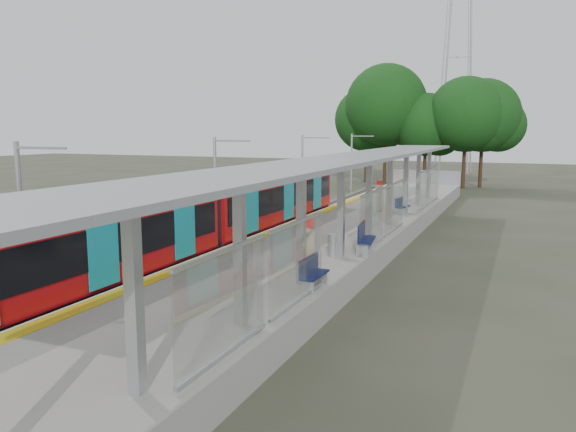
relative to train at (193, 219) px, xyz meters
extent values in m
cube|color=#59544C|center=(0.00, 5.92, -1.93)|extent=(3.00, 70.00, 0.24)
cube|color=gray|center=(4.50, 5.92, -1.55)|extent=(6.00, 50.00, 1.00)
cube|color=gold|center=(1.95, 5.92, -1.04)|extent=(0.60, 50.00, 0.02)
cube|color=#9EA0A5|center=(4.50, 30.87, -0.45)|extent=(6.00, 0.10, 1.20)
cube|color=black|center=(0.00, -7.02, -1.40)|extent=(2.50, 13.50, 0.70)
cube|color=#9F0B0F|center=(0.00, -7.02, 0.20)|extent=(2.65, 13.50, 2.50)
cube|color=black|center=(0.00, -7.02, 0.25)|extent=(2.72, 12.96, 1.20)
cube|color=black|center=(0.00, -7.02, 1.50)|extent=(2.40, 12.82, 0.15)
cube|color=#0E7C8D|center=(1.36, -7.02, 0.05)|extent=(0.04, 1.30, 2.00)
cube|color=black|center=(0.00, 7.08, -1.40)|extent=(2.50, 13.50, 0.70)
cube|color=#9F0B0F|center=(0.00, 7.08, 0.20)|extent=(2.65, 13.50, 2.50)
cube|color=black|center=(0.00, 7.08, 0.25)|extent=(2.72, 12.96, 1.20)
cube|color=black|center=(0.00, 7.08, 1.50)|extent=(2.40, 12.83, 0.15)
cube|color=#0E7C8D|center=(1.36, 7.08, 0.05)|extent=(0.04, 1.30, 2.00)
cylinder|color=black|center=(0.00, 2.36, -1.70)|extent=(2.20, 0.70, 0.70)
cube|color=black|center=(0.00, 0.03, -0.05)|extent=(2.30, 0.80, 2.40)
cube|color=#9EA0A5|center=(6.50, -12.08, 0.70)|extent=(0.25, 0.25, 3.50)
cube|color=#9EA0A5|center=(6.50, -8.08, 0.70)|extent=(0.25, 0.25, 3.50)
cube|color=#9EA0A5|center=(6.50, -4.08, 0.70)|extent=(0.25, 0.25, 3.50)
cube|color=#9EA0A5|center=(6.50, -0.08, 0.70)|extent=(0.25, 0.25, 3.50)
cube|color=#9EA0A5|center=(6.50, 3.92, 0.70)|extent=(0.25, 0.25, 3.50)
cube|color=#9EA0A5|center=(6.50, 7.92, 0.70)|extent=(0.25, 0.25, 3.50)
cube|color=#9EA0A5|center=(6.50, 11.92, 0.70)|extent=(0.25, 0.25, 3.50)
cube|color=#9EA0A5|center=(6.50, 15.92, 0.70)|extent=(0.25, 0.25, 3.50)
cube|color=#9EA0A5|center=(6.50, 19.92, 0.70)|extent=(0.25, 0.25, 3.50)
cube|color=gray|center=(6.10, 1.92, 2.53)|extent=(3.20, 38.00, 0.16)
cylinder|color=#9EA0A5|center=(4.55, 1.92, 2.45)|extent=(0.24, 38.00, 0.24)
cube|color=silver|center=(7.20, -10.08, 0.15)|extent=(0.05, 3.70, 2.20)
cube|color=silver|center=(7.20, -6.08, 0.15)|extent=(0.05, 3.70, 2.20)
cube|color=silver|center=(7.20, 1.92, 0.15)|extent=(0.05, 3.70, 2.20)
cube|color=silver|center=(7.20, 5.92, 0.15)|extent=(0.05, 3.70, 2.20)
cube|color=silver|center=(7.20, 13.92, 0.15)|extent=(0.05, 3.70, 2.20)
cube|color=silver|center=(7.20, 17.92, 0.15)|extent=(0.05, 3.70, 2.20)
cylinder|color=#382316|center=(-3.56, 40.34, 0.24)|extent=(0.36, 0.36, 4.58)
sphere|color=#134314|center=(-3.56, 40.34, 4.82)|extent=(6.96, 6.96, 6.96)
cylinder|color=#382316|center=(-1.06, 38.67, 0.72)|extent=(0.36, 0.36, 5.55)
sphere|color=#134314|center=(-1.06, 38.67, 6.27)|extent=(8.43, 8.43, 8.43)
cylinder|color=#382316|center=(3.11, 38.51, 0.04)|extent=(0.36, 0.36, 4.18)
sphere|color=#134314|center=(3.11, 38.51, 4.22)|extent=(6.36, 6.36, 6.36)
cylinder|color=#382316|center=(7.00, 38.04, 0.36)|extent=(0.36, 0.36, 4.83)
sphere|color=#134314|center=(7.00, 38.04, 5.20)|extent=(7.34, 7.34, 7.34)
cylinder|color=#382316|center=(8.47, 39.65, 0.33)|extent=(0.36, 0.36, 4.77)
sphere|color=#134314|center=(8.47, 39.65, 5.11)|extent=(7.26, 7.26, 7.26)
cylinder|color=#9EA0A5|center=(-1.80, -7.08, 0.65)|extent=(0.16, 0.16, 5.40)
cube|color=#9EA0A5|center=(-0.80, -7.08, 3.15)|extent=(2.00, 0.08, 0.08)
cylinder|color=#9EA0A5|center=(-1.80, 4.92, 0.65)|extent=(0.16, 0.16, 5.40)
cube|color=#9EA0A5|center=(-0.80, 4.92, 3.15)|extent=(2.00, 0.08, 0.08)
cylinder|color=#9EA0A5|center=(-1.80, 16.92, 0.65)|extent=(0.16, 0.16, 5.40)
cube|color=#9EA0A5|center=(-0.80, 16.92, 3.15)|extent=(2.00, 0.08, 0.08)
cylinder|color=#9EA0A5|center=(-1.80, 28.92, 0.65)|extent=(0.16, 0.16, 5.40)
cube|color=#9EA0A5|center=(-0.80, 28.92, 3.15)|extent=(2.00, 0.08, 0.08)
cube|color=#0F184E|center=(7.10, -4.48, -0.62)|extent=(0.46, 1.46, 0.06)
cube|color=#0F184E|center=(6.91, -4.48, -0.33)|extent=(0.08, 1.45, 0.53)
cube|color=#9EA0A5|center=(7.10, -5.06, -0.84)|extent=(0.39, 0.06, 0.43)
cube|color=#9EA0A5|center=(7.10, -3.90, -0.84)|extent=(0.39, 0.06, 0.43)
cube|color=#0F184E|center=(7.20, 1.10, -0.55)|extent=(0.73, 1.74, 0.07)
cube|color=#0F184E|center=(6.97, 1.10, -0.21)|extent=(0.29, 1.68, 0.62)
cube|color=#9EA0A5|center=(7.20, 0.43, -0.80)|extent=(0.45, 0.13, 0.49)
cube|color=#9EA0A5|center=(7.20, 1.78, -0.80)|extent=(0.45, 0.13, 0.49)
cube|color=#0F184E|center=(6.39, 11.87, -0.64)|extent=(0.63, 1.41, 0.05)
cube|color=#0F184E|center=(6.21, 11.87, -0.37)|extent=(0.28, 1.35, 0.50)
cube|color=#9EA0A5|center=(6.39, 11.32, -0.85)|extent=(0.37, 0.11, 0.40)
cube|color=#9EA0A5|center=(6.39, 12.41, -0.85)|extent=(0.37, 0.11, 0.40)
cylinder|color=beige|center=(6.57, -3.67, -0.21)|extent=(0.45, 0.45, 1.69)
cube|color=red|center=(6.57, -3.67, 0.81)|extent=(0.39, 0.21, 0.28)
cylinder|color=beige|center=(4.84, 12.47, -0.29)|extent=(0.40, 0.40, 1.52)
cube|color=red|center=(4.84, 12.47, 0.62)|extent=(0.35, 0.18, 0.25)
cylinder|color=#9EA0A5|center=(6.20, -0.06, -0.62)|extent=(0.42, 0.42, 0.86)
camera|label=1|loc=(12.78, -19.84, 3.69)|focal=35.00mm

